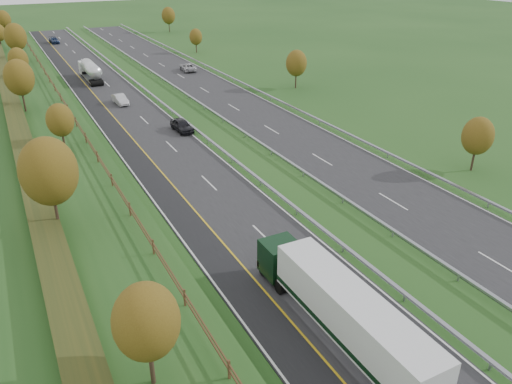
% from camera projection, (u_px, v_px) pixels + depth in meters
% --- Properties ---
extents(ground, '(400.00, 400.00, 0.00)m').
position_uv_depth(ground, '(199.00, 121.00, 70.21)').
color(ground, '#1F4619').
rests_on(ground, ground).
extents(near_carriageway, '(10.50, 200.00, 0.04)m').
position_uv_depth(near_carriageway, '(134.00, 119.00, 70.89)').
color(near_carriageway, black).
rests_on(near_carriageway, ground).
extents(far_carriageway, '(10.50, 200.00, 0.04)m').
position_uv_depth(far_carriageway, '(238.00, 105.00, 77.71)').
color(far_carriageway, black).
rests_on(far_carriageway, ground).
extents(hard_shoulder, '(3.00, 200.00, 0.04)m').
position_uv_depth(hard_shoulder, '(107.00, 123.00, 69.34)').
color(hard_shoulder, black).
rests_on(hard_shoulder, ground).
extents(lane_markings, '(26.75, 200.00, 0.01)m').
position_uv_depth(lane_markings, '(177.00, 113.00, 73.43)').
color(lane_markings, silver).
rests_on(lane_markings, near_carriageway).
extents(embankment_left, '(12.00, 200.00, 2.00)m').
position_uv_depth(embankment_left, '(34.00, 126.00, 65.09)').
color(embankment_left, '#1F4619').
rests_on(embankment_left, ground).
extents(hedge_left, '(2.20, 180.00, 1.10)m').
position_uv_depth(hedge_left, '(15.00, 117.00, 63.59)').
color(hedge_left, '#293415').
rests_on(hedge_left, embankment_left).
extents(fence_left, '(0.12, 189.06, 1.20)m').
position_uv_depth(fence_left, '(69.00, 110.00, 65.87)').
color(fence_left, '#422B19').
rests_on(fence_left, embankment_left).
extents(median_barrier_near, '(0.32, 200.00, 0.71)m').
position_uv_depth(median_barrier_near, '(172.00, 110.00, 72.99)').
color(median_barrier_near, '#93959B').
rests_on(median_barrier_near, ground).
extents(median_barrier_far, '(0.32, 200.00, 0.71)m').
position_uv_depth(median_barrier_far, '(204.00, 106.00, 75.10)').
color(median_barrier_far, '#93959B').
rests_on(median_barrier_far, ground).
extents(outer_barrier_far, '(0.32, 200.00, 0.71)m').
position_uv_depth(outer_barrier_far, '(271.00, 97.00, 79.85)').
color(outer_barrier_far, '#93959B').
rests_on(outer_barrier_far, ground).
extents(trees_left, '(6.64, 164.30, 7.66)m').
position_uv_depth(trees_left, '(32.00, 91.00, 60.21)').
color(trees_left, '#2D2116').
rests_on(trees_left, embankment_left).
extents(trees_far, '(8.45, 118.60, 7.12)m').
position_uv_depth(trees_far, '(235.00, 43.00, 104.75)').
color(trees_far, '#2D2116').
rests_on(trees_far, ground).
extents(box_lorry, '(2.58, 16.28, 4.06)m').
position_uv_depth(box_lorry, '(340.00, 309.00, 29.74)').
color(box_lorry, black).
rests_on(box_lorry, near_carriageway).
extents(road_tanker, '(2.40, 11.22, 3.46)m').
position_uv_depth(road_tanker, '(90.00, 70.00, 91.73)').
color(road_tanker, silver).
rests_on(road_tanker, near_carriageway).
extents(car_dark_near, '(2.14, 4.80, 1.60)m').
position_uv_depth(car_dark_near, '(182.00, 125.00, 65.86)').
color(car_dark_near, black).
rests_on(car_dark_near, near_carriageway).
extents(car_silver_mid, '(1.90, 4.59, 1.48)m').
position_uv_depth(car_silver_mid, '(120.00, 99.00, 77.72)').
color(car_silver_mid, '#B4B4B9').
rests_on(car_silver_mid, near_carriageway).
extents(car_small_far, '(2.36, 5.09, 1.44)m').
position_uv_depth(car_small_far, '(54.00, 40.00, 129.55)').
color(car_small_far, '#142240').
rests_on(car_small_far, near_carriageway).
extents(car_oncoming, '(3.04, 5.64, 1.50)m').
position_uv_depth(car_oncoming, '(188.00, 67.00, 99.38)').
color(car_oncoming, '#B3B3B8').
rests_on(car_oncoming, far_carriageway).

